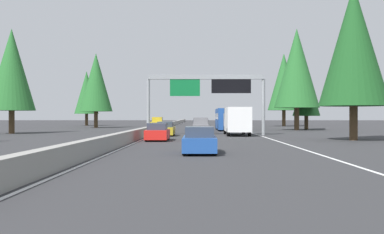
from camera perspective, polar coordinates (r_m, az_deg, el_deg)
ground_plane at (r=64.23m, az=-3.71°, el=-1.71°), size 320.00×320.00×0.00m
median_barrier at (r=84.18m, az=-2.83°, el=-0.97°), size 180.00×0.56×0.90m
shoulder_stripe_right at (r=74.30m, az=5.81°, el=-1.46°), size 160.00×0.16×0.01m
shoulder_stripe_median at (r=74.18m, az=-2.90°, el=-1.46°), size 160.00×0.16×0.01m
sign_gantry_overhead at (r=48.43m, az=1.95°, el=3.80°), size 0.50×12.68×6.48m
sedan_far_center at (r=24.90m, az=0.95°, el=-3.02°), size 4.40×1.80×1.47m
sedan_mid_center at (r=47.07m, az=-3.36°, el=-1.54°), size 4.40×1.80×1.47m
box_truck_distant_a at (r=48.49m, az=5.64°, el=-0.40°), size 8.50×2.40×2.95m
minivan_mid_left at (r=108.55m, az=0.97°, el=-0.46°), size 5.00×1.95×1.69m
pickup_far_right at (r=57.90m, az=1.11°, el=-1.00°), size 5.60×2.00×1.86m
sedan_near_right at (r=37.82m, az=-4.35°, el=-1.95°), size 4.40×1.80×1.47m
bus_near_center at (r=65.83m, az=4.22°, el=-0.17°), size 11.50×2.55×3.10m
sedan_far_left at (r=87.69m, az=1.02°, el=-0.77°), size 4.40×1.80×1.47m
oncoming_near at (r=84.81m, az=-4.42°, el=-0.65°), size 5.60×2.00×1.86m
conifer_right_near at (r=40.92m, az=19.68°, el=8.50°), size 5.80×5.80×13.18m
conifer_right_mid at (r=67.65m, az=13.05°, el=6.00°), size 6.50×6.50×14.77m
conifer_right_far at (r=71.32m, az=14.20°, el=3.07°), size 4.15×4.15×9.43m
conifer_right_distant at (r=93.62m, az=11.49°, el=4.36°), size 6.50×6.50×14.76m
conifer_left_near at (r=57.15m, az=-21.77°, el=5.56°), size 5.41×5.41×12.30m
conifer_left_mid at (r=81.10m, az=-12.01°, el=4.29°), size 5.75×5.75×13.07m
conifer_left_far at (r=99.37m, az=-13.14°, el=3.01°), size 5.12×5.12×11.64m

